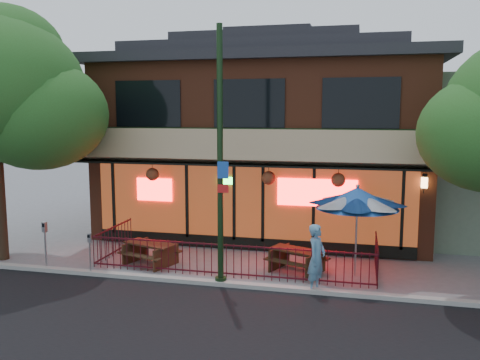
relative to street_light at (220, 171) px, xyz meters
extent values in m
plane|color=gray|center=(0.00, 0.40, -3.15)|extent=(80.00, 80.00, 0.00)
cube|color=#999993|center=(0.00, -0.10, -3.09)|extent=(80.00, 0.25, 0.12)
cube|color=brown|center=(0.00, 7.60, 0.10)|extent=(12.00, 8.00, 6.50)
cube|color=#59230F|center=(0.00, 3.58, -1.50)|extent=(11.00, 0.06, 2.60)
cube|color=#FF0C0C|center=(2.30, 3.50, -1.05)|extent=(2.60, 0.04, 0.90)
cube|color=#FF0C0C|center=(-3.40, 3.50, -1.15)|extent=(1.30, 0.04, 0.80)
cube|color=tan|center=(0.00, 3.10, 0.40)|extent=(12.20, 1.33, 1.26)
cube|color=black|center=(-3.60, 3.58, 1.85)|extent=(2.40, 0.06, 1.60)
cube|color=black|center=(0.00, 3.58, 1.85)|extent=(2.40, 0.06, 1.60)
cube|color=black|center=(3.60, 3.58, 1.85)|extent=(2.40, 0.06, 1.60)
cube|color=black|center=(0.00, 3.55, -2.90)|extent=(11.00, 0.12, 0.40)
cube|color=#FFC672|center=(5.60, 3.42, -0.60)|extent=(0.18, 0.18, 0.32)
cube|color=#410E17|center=(0.00, 0.60, -2.20)|extent=(8.40, 0.04, 0.04)
cube|color=#410E17|center=(0.00, 0.60, -3.03)|extent=(8.40, 0.04, 0.04)
cube|color=#410E17|center=(-4.20, 1.90, -2.20)|extent=(0.04, 2.60, 0.04)
cube|color=#410E17|center=(4.20, 1.90, -2.20)|extent=(0.04, 2.60, 0.04)
cylinder|color=#410E17|center=(0.00, 0.60, -2.65)|extent=(0.02, 0.02, 1.00)
cylinder|color=black|center=(0.00, 0.00, 0.35)|extent=(0.16, 0.16, 7.00)
cylinder|color=black|center=(0.00, 0.00, -3.05)|extent=(0.32, 0.32, 0.20)
cube|color=#194CB2|center=(0.12, -0.15, 0.05)|extent=(0.30, 0.02, 0.45)
cube|color=red|center=(0.12, -0.15, -0.45)|extent=(0.30, 0.02, 0.22)
ellipsoid|color=#27511B|center=(-7.30, 1.10, 3.41)|extent=(3.64, 3.64, 2.98)
cube|color=#3F2817|center=(-3.22, 1.46, -2.82)|extent=(0.41, 1.12, 0.66)
cube|color=#3F2817|center=(-2.03, 1.08, -2.82)|extent=(0.41, 1.12, 0.66)
cube|color=#3F2817|center=(-2.63, 1.27, -2.49)|extent=(1.74, 1.14, 0.05)
cube|color=#3F2817|center=(-2.78, 0.80, -2.76)|extent=(1.61, 0.74, 0.04)
cube|color=#3F2817|center=(-2.48, 1.74, -2.76)|extent=(1.61, 0.74, 0.04)
cube|color=#342412|center=(1.33, 1.83, -2.82)|extent=(0.49, 1.09, 0.66)
cube|color=#342412|center=(2.48, 1.36, -2.82)|extent=(0.49, 1.09, 0.66)
cube|color=#342412|center=(1.91, 1.60, -2.49)|extent=(1.73, 1.23, 0.05)
cube|color=#342412|center=(1.72, 1.15, -2.76)|extent=(1.57, 0.84, 0.04)
cube|color=#342412|center=(2.10, 2.05, -2.76)|extent=(1.57, 0.84, 0.04)
cylinder|color=gray|center=(3.60, 1.64, -1.92)|extent=(0.06, 0.06, 2.46)
cone|color=#1B4997|center=(3.60, 1.64, -0.86)|extent=(2.35, 2.35, 0.62)
sphere|color=gray|center=(3.60, 1.64, -0.52)|extent=(0.11, 0.11, 0.11)
imported|color=#568AAD|center=(2.61, 0.05, -2.24)|extent=(0.63, 0.77, 1.81)
cylinder|color=gray|center=(-3.93, -0.08, -2.65)|extent=(0.05, 0.05, 1.00)
cube|color=gray|center=(-3.93, -0.08, -2.05)|extent=(0.14, 0.13, 0.25)
cube|color=black|center=(-3.93, -0.12, -1.99)|extent=(0.07, 0.03, 0.09)
cylinder|color=#9A9DA2|center=(-5.45, 0.00, -2.55)|extent=(0.05, 0.05, 1.19)
cube|color=#9A9DA2|center=(-5.45, 0.00, -1.83)|extent=(0.15, 0.13, 0.30)
cube|color=black|center=(-5.45, -0.05, -1.76)|extent=(0.09, 0.02, 0.11)
camera|label=1|loc=(3.65, -13.02, 1.60)|focal=38.00mm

